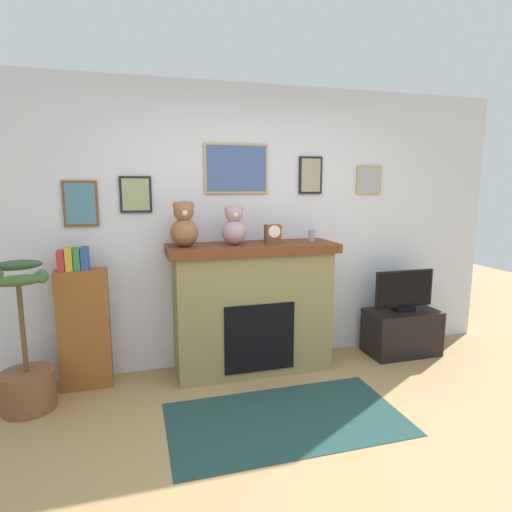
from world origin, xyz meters
The scene contains 12 objects.
ground_plane centered at (0.00, 0.00, 0.00)m, with size 12.00×12.00×0.00m, color #9C7B4E.
back_wall centered at (0.00, 2.00, 1.30)m, with size 5.20×0.15×2.60m.
fireplace centered at (-0.06, 1.70, 0.60)m, with size 1.51×0.53×1.18m.
bookshelf centered at (-1.50, 1.74, 0.55)m, with size 0.41×0.16×1.20m.
potted_plant centered at (-1.90, 1.48, 0.33)m, with size 0.46×0.48×1.14m.
tv_stand centered at (1.50, 1.64, 0.23)m, with size 0.71×0.40×0.45m, color black.
television centered at (1.50, 1.64, 0.65)m, with size 0.63×0.14×0.41m.
area_rug centered at (-0.06, 0.79, 0.00)m, with size 1.72×0.94×0.01m, color #1D3C39.
candle_jar centered at (0.51, 1.68, 1.24)m, with size 0.06×0.06×0.11m, color gray.
mantel_clock centered at (0.13, 1.68, 1.26)m, with size 0.14×0.10×0.17m.
teddy_bear_cream centered at (-0.66, 1.68, 1.35)m, with size 0.24×0.24×0.39m.
teddy_bear_brown centered at (-0.23, 1.68, 1.34)m, with size 0.22×0.22×0.35m.
Camera 1 is at (-1.07, -1.93, 1.70)m, focal length 29.98 mm.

